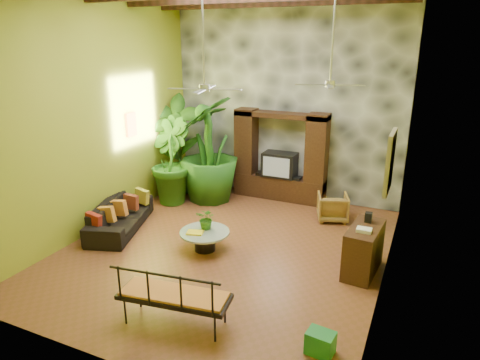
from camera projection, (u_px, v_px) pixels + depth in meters
The scene contains 21 objects.
ground at pixel (227, 248), 8.61m from camera, with size 7.00×7.00×0.00m, color brown.
back_wall at pixel (286, 101), 10.85m from camera, with size 6.00×0.02×5.00m, color #96A926.
left_wall at pixel (98, 114), 9.00m from camera, with size 0.02×7.00×5.00m, color #96A926.
right_wall at pixel (398, 140), 6.65m from camera, with size 0.02×7.00×5.00m, color #96A926.
stone_accent_wall at pixel (286, 101), 10.80m from camera, with size 5.98×0.10×4.98m, color #33363A.
entertainment_center at pixel (280, 163), 11.02m from camera, with size 2.40×0.55×2.30m.
ceiling_fan_front at pixel (204, 76), 7.27m from camera, with size 1.28×1.28×1.86m.
ceiling_fan_back at pixel (331, 73), 7.95m from camera, with size 1.28×1.28×1.86m.
wall_art_mask at pixel (131, 125), 9.97m from camera, with size 0.06×0.32×0.55m, color orange.
wall_art_painting at pixel (390, 162), 6.21m from camera, with size 0.06×0.70×0.90m, color #255B8A.
sofa at pixel (120, 216), 9.37m from camera, with size 2.13×0.83×0.62m, color black.
wicker_armchair at pixel (332, 207), 9.86m from camera, with size 0.66×0.68×0.62m, color olive.
tall_plant_a at pixel (177, 145), 11.35m from camera, with size 1.39×0.94×2.64m, color #275717.
tall_plant_b at pixel (169, 161), 10.75m from camera, with size 1.19×0.96×2.17m, color #27641A.
tall_plant_c at pixel (209, 150), 10.79m from camera, with size 1.50×1.50×2.68m, color #205516.
coffee_table at pixel (205, 238), 8.45m from camera, with size 0.98×0.98×0.40m.
centerpiece_plant at pixel (207, 219), 8.46m from camera, with size 0.40×0.34×0.44m, color #2D671B.
yellow_tray at pixel (195, 233), 8.32m from camera, with size 0.31×0.22×0.03m, color gold.
iron_bench at pixel (171, 294), 6.11m from camera, with size 1.70×0.81×0.57m.
side_console at pixel (363, 250), 7.60m from camera, with size 0.49×1.10×0.88m, color black.
green_bin at pixel (320, 343), 5.69m from camera, with size 0.36×0.27×0.32m, color #1C6C35.
Camera 1 is at (3.44, -6.94, 4.01)m, focal length 32.00 mm.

